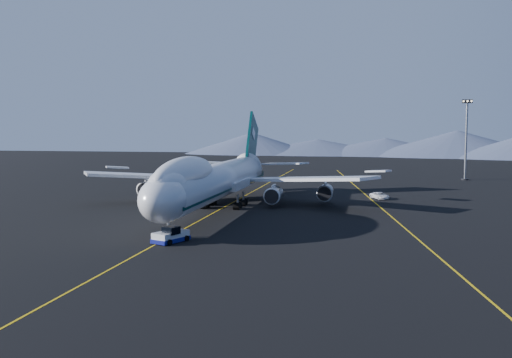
% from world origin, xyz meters
% --- Properties ---
extents(ground, '(500.00, 500.00, 0.00)m').
position_xyz_m(ground, '(0.00, 0.00, 0.00)').
color(ground, black).
rests_on(ground, ground).
extents(taxiway_line_main, '(0.25, 220.00, 0.01)m').
position_xyz_m(taxiway_line_main, '(0.00, 0.00, 0.01)').
color(taxiway_line_main, gold).
rests_on(taxiway_line_main, ground).
extents(taxiway_line_side, '(28.08, 198.09, 0.01)m').
position_xyz_m(taxiway_line_side, '(30.00, 10.00, 0.01)').
color(taxiway_line_side, gold).
rests_on(taxiway_line_side, ground).
extents(boeing_747, '(59.62, 72.43, 19.37)m').
position_xyz_m(boeing_747, '(0.00, 0.03, 5.81)').
color(boeing_747, silver).
rests_on(boeing_747, ground).
extents(pushback_tug, '(4.43, 5.80, 2.26)m').
position_xyz_m(pushback_tug, '(1.47, -29.50, 0.71)').
color(pushback_tug, silver).
rests_on(pushback_tug, ground).
extents(service_van, '(4.67, 5.70, 1.44)m').
position_xyz_m(service_van, '(30.00, 24.24, 0.72)').
color(service_van, white).
rests_on(service_van, ground).
extents(floodlight_mast, '(2.94, 2.20, 23.77)m').
position_xyz_m(floodlight_mast, '(55.68, 75.82, 12.04)').
color(floodlight_mast, black).
rests_on(floodlight_mast, ground).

